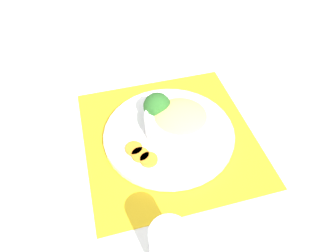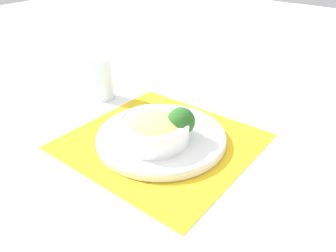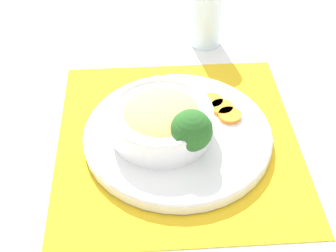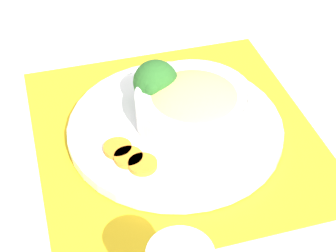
% 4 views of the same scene
% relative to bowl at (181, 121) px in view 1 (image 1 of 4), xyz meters
% --- Properties ---
extents(ground_plane, '(4.00, 4.00, 0.00)m').
position_rel_bowl_xyz_m(ground_plane, '(0.00, 0.03, -0.05)').
color(ground_plane, white).
extents(placemat, '(0.44, 0.42, 0.00)m').
position_rel_bowl_xyz_m(placemat, '(0.00, 0.03, -0.05)').
color(placemat, yellow).
rests_on(placemat, ground_plane).
extents(plate, '(0.32, 0.32, 0.02)m').
position_rel_bowl_xyz_m(plate, '(0.00, 0.03, -0.04)').
color(plate, white).
rests_on(plate, placemat).
extents(bowl, '(0.17, 0.17, 0.06)m').
position_rel_bowl_xyz_m(bowl, '(0.00, 0.00, 0.00)').
color(bowl, white).
rests_on(bowl, plate).
extents(broccoli_floret, '(0.07, 0.07, 0.08)m').
position_rel_bowl_xyz_m(broccoli_floret, '(0.05, 0.05, 0.01)').
color(broccoli_floret, '#84AD5B').
rests_on(broccoli_floret, plate).
extents(carrot_slice_near, '(0.04, 0.04, 0.01)m').
position_rel_bowl_xyz_m(carrot_slice_near, '(-0.03, 0.12, -0.03)').
color(carrot_slice_near, orange).
rests_on(carrot_slice_near, plate).
extents(carrot_slice_middle, '(0.04, 0.04, 0.01)m').
position_rel_bowl_xyz_m(carrot_slice_middle, '(-0.05, 0.11, -0.03)').
color(carrot_slice_middle, orange).
rests_on(carrot_slice_middle, plate).
extents(carrot_slice_far, '(0.04, 0.04, 0.01)m').
position_rel_bowl_xyz_m(carrot_slice_far, '(-0.07, 0.10, -0.03)').
color(carrot_slice_far, orange).
rests_on(carrot_slice_far, plate).
extents(water_glass, '(0.07, 0.07, 0.13)m').
position_rel_bowl_xyz_m(water_glass, '(-0.30, 0.11, 0.01)').
color(water_glass, silver).
rests_on(water_glass, ground_plane).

